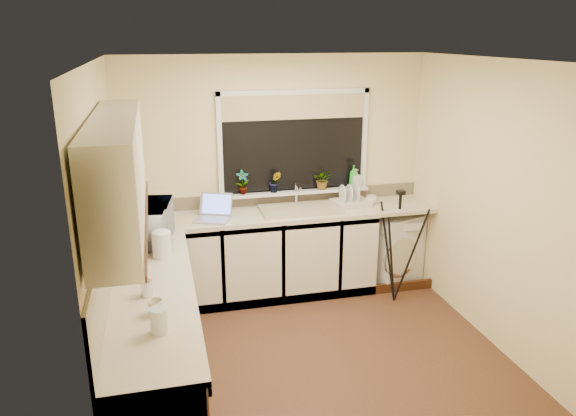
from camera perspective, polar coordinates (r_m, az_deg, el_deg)
The scene contains 33 objects.
floor at distance 4.92m, azimuth 2.62°, elevation -14.74°, with size 3.20×3.20×0.00m, color brown.
ceiling at distance 4.16m, azimuth 3.11°, elevation 15.10°, with size 3.20×3.20×0.00m, color white.
wall_back at distance 5.78m, azimuth -1.35°, elevation 3.55°, with size 3.20×3.20×0.00m, color beige.
wall_front at distance 3.09m, azimuth 10.82°, elevation -9.82°, with size 3.20×3.20×0.00m, color beige.
wall_left at distance 4.24m, azimuth -18.40°, elevation -2.69°, with size 3.00×3.00×0.00m, color beige.
wall_right at distance 5.06m, azimuth 20.51°, elevation 0.34°, with size 3.00×3.00×0.00m, color beige.
base_cabinet_back at distance 5.69m, azimuth -3.86°, elevation -5.15°, with size 2.55×0.60×0.86m, color silver.
base_cabinet_left at distance 4.29m, azimuth -13.53°, elevation -13.80°, with size 0.54×2.40×0.86m, color silver.
worktop_back at distance 5.60m, azimuth -0.67°, elevation -0.60°, with size 3.20×0.60×0.04m, color beige.
worktop_left at distance 4.08m, azimuth -13.99°, elevation -8.39°, with size 0.60×2.40×0.04m, color beige.
upper_cabinet at distance 3.63m, azimuth -17.25°, elevation 3.59°, with size 0.28×1.90×0.70m, color silver.
splashback_left at distance 4.00m, azimuth -18.39°, elevation -5.48°, with size 0.02×2.40×0.45m, color beige.
splashback_back at distance 5.84m, azimuth -1.31°, elevation 1.10°, with size 3.20×0.02×0.14m, color beige.
window_glass at distance 5.74m, azimuth 0.62°, elevation 6.78°, with size 1.50×0.02×1.00m, color black.
window_blind at distance 5.66m, azimuth 0.69°, elevation 10.47°, with size 1.50×0.02×0.25m, color tan.
windowsill at distance 5.81m, azimuth 0.73°, elevation 1.68°, with size 1.60×0.14×0.03m, color white.
sink at distance 5.63m, azimuth 1.31°, elevation -0.14°, with size 0.82×0.46×0.03m, color tan.
faucet at distance 5.77m, azimuth 0.86°, elevation 1.41°, with size 0.03×0.03×0.24m, color silver.
washing_machine at distance 6.19m, azimuth 10.57°, elevation -3.96°, with size 0.54×0.53×0.77m, color white.
laptop at distance 5.43m, azimuth -7.72°, elevation -0.45°, with size 0.42×0.43×0.23m.
kettle at distance 4.56m, azimuth -13.00°, elevation -3.75°, with size 0.16×0.16×0.21m, color white.
dish_rack at distance 5.83m, azimuth 6.54°, elevation 0.54°, with size 0.38×0.28×0.06m, color beige.
tripod at distance 5.62m, azimuth 11.30°, elevation -4.01°, with size 0.59×0.59×1.18m, color black, non-canonical shape.
glass_jug at distance 3.47m, azimuth -13.27°, elevation -11.32°, with size 0.11×0.11×0.16m, color silver.
steel_jar at distance 3.95m, azimuth -14.53°, elevation -8.07°, with size 0.08×0.08×0.12m, color silver.
microwave at distance 4.91m, azimuth -14.53°, elevation -1.53°, with size 0.60×0.41×0.33m, color silver.
plant_a at distance 5.65m, azimuth -4.74°, elevation 2.66°, with size 0.13×0.09×0.25m, color #999999.
plant_b at distance 5.72m, azimuth -1.35°, elevation 2.74°, with size 0.12×0.10×0.22m, color #999999.
plant_d at distance 5.84m, azimuth 3.64°, elevation 2.97°, with size 0.19×0.16×0.21m, color #999999.
soap_bottle_green at distance 5.95m, azimuth 6.83°, elevation 3.30°, with size 0.09×0.09×0.24m, color green.
soap_bottle_clear at distance 5.95m, azimuth 7.06°, elevation 3.11°, with size 0.09×0.09×0.20m, color #999999.
cup_back at distance 5.91m, azimuth 8.67°, elevation 0.85°, with size 0.12×0.12×0.09m, color silver.
cup_left at distance 3.70m, azimuth -13.62°, elevation -9.96°, with size 0.10×0.10×0.10m, color beige.
Camera 1 is at (-1.19, -3.98, 2.63)m, focal length 34.17 mm.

